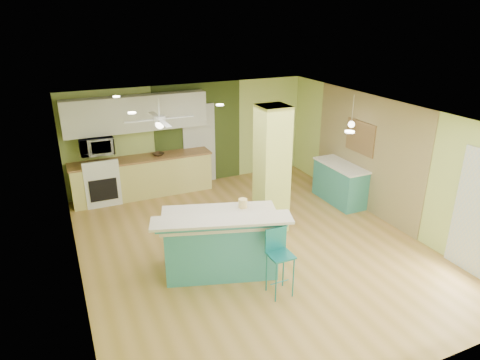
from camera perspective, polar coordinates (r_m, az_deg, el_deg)
name	(u,v)px	position (r m, az deg, el deg)	size (l,w,h in m)	color
floor	(252,246)	(8.08, 1.59, -8.83)	(6.00, 7.00, 0.01)	#A47B39
ceiling	(253,114)	(7.14, 1.80, 8.79)	(6.00, 7.00, 0.01)	white
wall_back	(191,135)	(10.62, -6.60, 5.98)	(6.00, 0.01, 2.50)	#C4D874
wall_front	(396,298)	(5.00, 20.03, -14.53)	(6.00, 0.01, 2.50)	#C4D874
wall_left	(71,215)	(6.88, -21.56, -4.41)	(0.01, 7.00, 2.50)	#C4D874
wall_right	(386,161)	(9.16, 18.88, 2.38)	(0.01, 7.00, 2.50)	#C4D874
wood_panel	(366,153)	(9.57, 16.42, 3.47)	(0.02, 3.40, 2.50)	olive
olive_accent	(199,134)	(10.66, -5.55, 6.09)	(2.20, 0.02, 2.50)	#3D4C1E
interior_door	(199,144)	(10.71, -5.45, 4.76)	(0.82, 0.05, 2.00)	silver
column	(272,170)	(8.22, 4.26, 1.34)	(0.55, 0.55, 2.50)	#C9CE5F
kitchen_run	(143,176)	(10.28, -12.79, 0.46)	(3.25, 0.63, 0.94)	#DCD173
stove	(101,183)	(10.16, -18.00, -0.43)	(0.76, 0.66, 1.08)	white
upper_cabinets	(136,113)	(9.97, -13.64, 8.64)	(3.20, 0.34, 0.80)	silver
microwave	(96,145)	(9.88, -18.60, 4.39)	(0.70, 0.48, 0.39)	silver
ceiling_fan	(160,120)	(8.72, -10.68, 7.92)	(1.41, 1.41, 0.61)	silver
pendant_lamp	(351,124)	(9.30, 14.63, 7.22)	(0.14, 0.14, 0.69)	white
wall_decor	(360,137)	(9.62, 15.75, 5.50)	(0.03, 0.90, 0.70)	brown
peninsula	(221,242)	(7.15, -2.61, -8.23)	(2.27, 1.69, 1.15)	teal
bar_stool	(278,251)	(6.56, 5.14, -9.43)	(0.36, 0.36, 1.07)	#1C767F
side_counter	(340,183)	(9.97, 13.14, -0.38)	(0.59, 1.39, 0.90)	teal
fruit_bowl	(158,154)	(10.18, -10.85, 3.39)	(0.26, 0.26, 0.06)	#3B2818
canister	(243,203)	(7.20, 0.38, -3.11)	(0.15, 0.15, 0.15)	yellow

